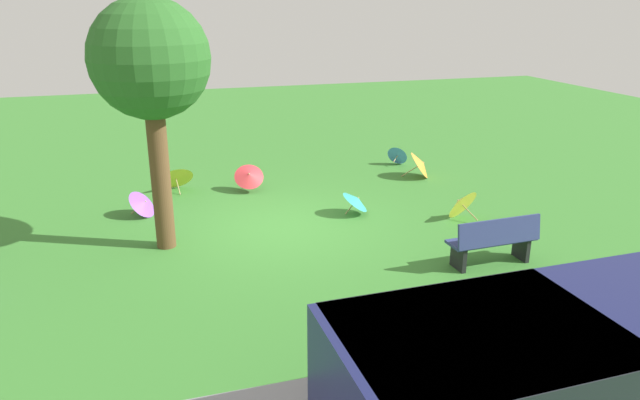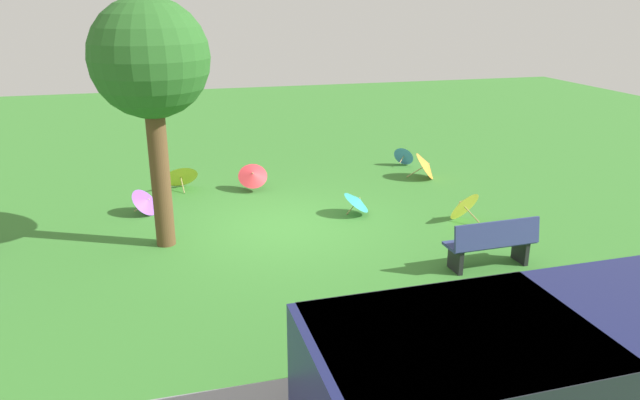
# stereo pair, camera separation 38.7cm
# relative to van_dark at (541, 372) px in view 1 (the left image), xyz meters

# --- Properties ---
(ground) EXTENTS (40.00, 40.00, 0.00)m
(ground) POSITION_rel_van_dark_xyz_m (1.09, -6.82, -0.91)
(ground) COLOR #387A2D
(van_dark) EXTENTS (4.63, 2.19, 1.53)m
(van_dark) POSITION_rel_van_dark_xyz_m (0.00, 0.00, 0.00)
(van_dark) COLOR #191E4C
(van_dark) RESTS_ON ground
(park_bench) EXTENTS (1.62, 0.54, 0.90)m
(park_bench) POSITION_rel_van_dark_xyz_m (-2.06, -3.99, -0.45)
(park_bench) COLOR navy
(park_bench) RESTS_ON ground
(shade_tree) EXTENTS (2.07, 2.07, 4.49)m
(shade_tree) POSITION_rel_van_dark_xyz_m (3.33, -6.50, 2.46)
(shade_tree) COLOR brown
(shade_tree) RESTS_ON ground
(parasol_red_0) EXTENTS (0.76, 0.72, 0.70)m
(parasol_red_0) POSITION_rel_van_dark_xyz_m (1.24, -9.30, -0.49)
(parasol_red_0) COLOR tan
(parasol_red_0) RESTS_ON ground
(parasol_teal_0) EXTENTS (0.77, 0.80, 0.57)m
(parasol_teal_0) POSITION_rel_van_dark_xyz_m (-0.68, -7.08, -0.58)
(parasol_teal_0) COLOR tan
(parasol_teal_0) RESTS_ON ground
(parasol_blue_0) EXTENTS (0.64, 0.64, 0.56)m
(parasol_blue_0) POSITION_rel_van_dark_xyz_m (-3.20, -10.57, -0.63)
(parasol_blue_0) COLOR tan
(parasol_blue_0) RESTS_ON ground
(parasol_yellow_1) EXTENTS (0.89, 0.80, 0.71)m
(parasol_yellow_1) POSITION_rel_van_dark_xyz_m (-2.68, -6.21, -0.56)
(parasol_yellow_1) COLOR tan
(parasol_yellow_1) RESTS_ON ground
(parasol_orange_0) EXTENTS (0.88, 0.94, 0.72)m
(parasol_orange_0) POSITION_rel_van_dark_xyz_m (-3.25, -9.22, -0.55)
(parasol_orange_0) COLOR tan
(parasol_orange_0) RESTS_ON ground
(parasol_yellow_2) EXTENTS (0.92, 0.78, 0.71)m
(parasol_yellow_2) POSITION_rel_van_dark_xyz_m (2.92, -9.91, -0.55)
(parasol_yellow_2) COLOR tan
(parasol_yellow_2) RESTS_ON ground
(parasol_purple_5) EXTENTS (0.78, 0.83, 0.58)m
(parasol_purple_5) POSITION_rel_van_dark_xyz_m (3.69, -8.32, -0.62)
(parasol_purple_5) COLOR tan
(parasol_purple_5) RESTS_ON ground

